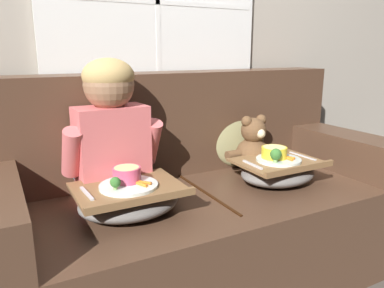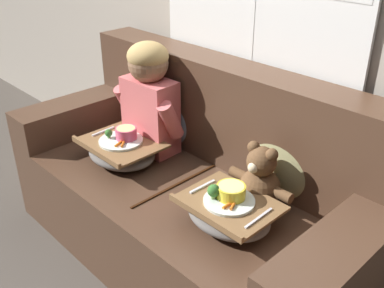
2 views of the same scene
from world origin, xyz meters
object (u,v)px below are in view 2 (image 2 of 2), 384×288
object	(u,v)px
throw_pillow_behind_teddy	(280,159)
couch	(194,195)
throw_pillow_behind_child	(170,111)
teddy_bear	(260,181)
lap_tray_child	(122,150)
lap_tray_teddy	(228,211)
child_figure	(149,93)

from	to	relation	value
throw_pillow_behind_teddy	couch	bearing A→B (deg)	-154.21
couch	throw_pillow_behind_child	bearing A→B (deg)	154.21
teddy_bear	lap_tray_child	size ratio (longest dim) A/B	0.79
couch	teddy_bear	distance (m)	0.45
lap_tray_child	lap_tray_teddy	xyz separation A→B (m)	(0.75, -0.00, 0.00)
throw_pillow_behind_child	child_figure	distance (m)	0.21
lap_tray_teddy	lap_tray_child	bearing A→B (deg)	179.96
throw_pillow_behind_child	couch	bearing A→B (deg)	-25.79
throw_pillow_behind_teddy	child_figure	distance (m)	0.78
throw_pillow_behind_teddy	child_figure	bearing A→B (deg)	-169.28
lap_tray_teddy	throw_pillow_behind_child	bearing A→B (deg)	155.34
couch	child_figure	size ratio (longest dim) A/B	3.23
throw_pillow_behind_teddy	teddy_bear	xyz separation A→B (m)	(0.00, -0.15, -0.05)
throw_pillow_behind_child	lap_tray_child	world-z (taller)	throw_pillow_behind_child
teddy_bear	lap_tray_child	world-z (taller)	teddy_bear
couch	lap_tray_teddy	distance (m)	0.45
couch	teddy_bear	xyz separation A→B (m)	(0.38, 0.04, 0.24)
child_figure	couch	bearing A→B (deg)	-5.96
throw_pillow_behind_child	lap_tray_teddy	distance (m)	0.83
throw_pillow_behind_child	lap_tray_teddy	size ratio (longest dim) A/B	1.00
couch	throw_pillow_behind_child	world-z (taller)	couch
throw_pillow_behind_teddy	lap_tray_teddy	world-z (taller)	throw_pillow_behind_teddy
teddy_bear	child_figure	bearing A→B (deg)	179.76
child_figure	teddy_bear	bearing A→B (deg)	-0.24
throw_pillow_behind_child	child_figure	xyz separation A→B (m)	(0.00, -0.14, 0.15)
throw_pillow_behind_child	teddy_bear	xyz separation A→B (m)	(0.75, -0.15, -0.05)
child_figure	teddy_bear	xyz separation A→B (m)	(0.75, -0.00, -0.20)
lap_tray_child	lap_tray_teddy	size ratio (longest dim) A/B	1.04
couch	child_figure	bearing A→B (deg)	174.04
throw_pillow_behind_teddy	child_figure	size ratio (longest dim) A/B	0.64
teddy_bear	couch	bearing A→B (deg)	-174.51
throw_pillow_behind_child	lap_tray_child	bearing A→B (deg)	-90.02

